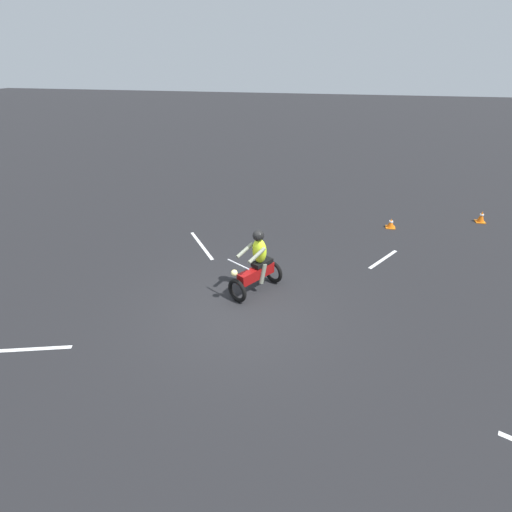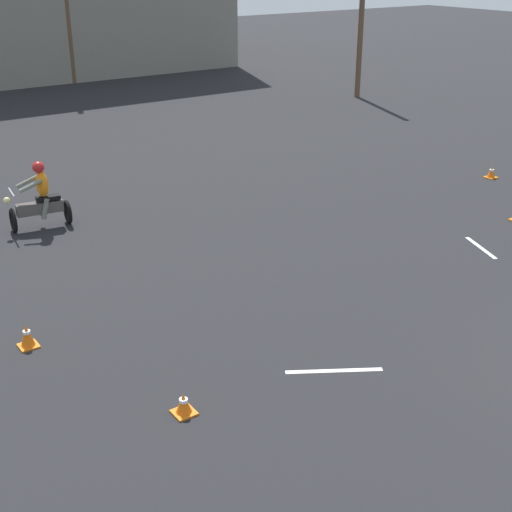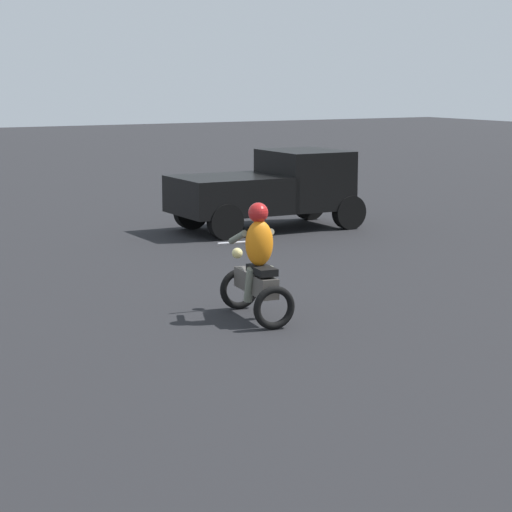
{
  "view_description": "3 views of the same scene",
  "coord_description": "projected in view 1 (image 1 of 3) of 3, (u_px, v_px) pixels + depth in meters",
  "views": [
    {
      "loc": [
        7.51,
        2.07,
        5.37
      ],
      "look_at": [
        -0.94,
        0.16,
        1.0
      ],
      "focal_mm": 28.0,
      "sensor_mm": 36.0,
      "label": 1
    },
    {
      "loc": [
        -10.11,
        -3.91,
        6.24
      ],
      "look_at": [
        -3.05,
        6.28,
        0.9
      ],
      "focal_mm": 50.0,
      "sensor_mm": 36.0,
      "label": 2
    },
    {
      "loc": [
        6.76,
        5.69,
        3.37
      ],
      "look_at": [
        -5.16,
        12.4,
        0.9
      ],
      "focal_mm": 70.0,
      "sensor_mm": 36.0,
      "label": 3
    }
  ],
  "objects": [
    {
      "name": "lane_stripe_nw",
      "position": [
        383.0,
        259.0,
        11.73
      ],
      "size": [
        1.4,
        0.9,
        0.01
      ],
      "primitive_type": "cube",
      "rotation": [
        0.0,
        0.0,
        4.17
      ],
      "color": "silver",
      "rests_on": "ground"
    },
    {
      "name": "traffic_cone_near_left",
      "position": [
        391.0,
        223.0,
        13.81
      ],
      "size": [
        0.32,
        0.32,
        0.33
      ],
      "color": "orange",
      "rests_on": "ground"
    },
    {
      "name": "ground_plane",
      "position": [
        240.0,
        311.0,
        9.36
      ],
      "size": [
        120.0,
        120.0,
        0.0
      ],
      "primitive_type": "plane",
      "color": "black"
    },
    {
      "name": "lane_stripe_s",
      "position": [
        28.0,
        349.0,
        8.13
      ],
      "size": [
        0.63,
        1.69,
        0.01
      ],
      "primitive_type": "cube",
      "rotation": [
        0.0,
        0.0,
        6.59
      ],
      "color": "silver",
      "rests_on": "ground"
    },
    {
      "name": "lane_stripe_sw",
      "position": [
        201.0,
        245.0,
        12.59
      ],
      "size": [
        1.82,
        1.39,
        0.01
      ],
      "primitive_type": "cube",
      "rotation": [
        0.0,
        0.0,
        5.35
      ],
      "color": "silver",
      "rests_on": "ground"
    },
    {
      "name": "motorcycle_rider_foreground",
      "position": [
        257.0,
        265.0,
        9.85
      ],
      "size": [
        1.51,
        1.24,
        1.66
      ],
      "rotation": [
        0.0,
        0.0,
        4.16
      ],
      "color": "black",
      "rests_on": "ground"
    },
    {
      "name": "traffic_cone_near_right",
      "position": [
        481.0,
        217.0,
        14.25
      ],
      "size": [
        0.32,
        0.32,
        0.42
      ],
      "color": "orange",
      "rests_on": "ground"
    }
  ]
}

